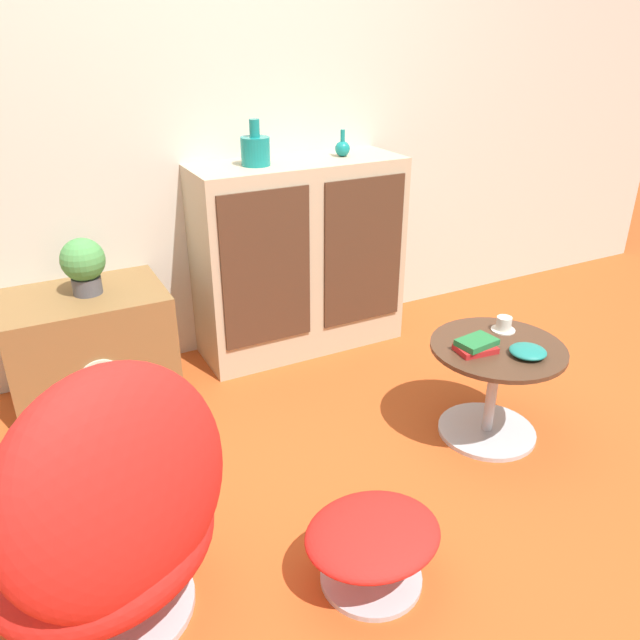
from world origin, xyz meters
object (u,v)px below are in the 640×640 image
at_px(teacup, 504,325).
at_px(egg_chair, 111,519).
at_px(coffee_table, 493,382).
at_px(bowl, 528,351).
at_px(vase_inner_left, 343,148).
at_px(potted_plant, 83,264).
at_px(tv_console, 91,348).
at_px(ottoman, 373,540).
at_px(sideboard, 300,258).
at_px(book_stack, 476,345).
at_px(vase_leftmost, 255,150).

bearing_deg(teacup, egg_chair, -168.86).
height_order(coffee_table, bowl, bowl).
xyz_separation_m(vase_inner_left, potted_plant, (-1.30, -0.05, -0.37)).
xyz_separation_m(tv_console, ottoman, (0.58, -1.51, -0.10)).
bearing_deg(sideboard, bowl, -72.30).
relative_size(sideboard, teacup, 10.55).
relative_size(egg_chair, vase_inner_left, 6.74).
bearing_deg(tv_console, bowl, -38.67).
distance_m(ottoman, bowl, 1.00).
relative_size(ottoman, potted_plant, 1.73).
bearing_deg(book_stack, coffee_table, -5.10).
xyz_separation_m(sideboard, teacup, (0.46, -1.02, -0.05)).
distance_m(potted_plant, teacup, 1.81).
xyz_separation_m(egg_chair, coffee_table, (1.57, 0.23, -0.13)).
xyz_separation_m(sideboard, tv_console, (-1.09, -0.05, -0.24)).
relative_size(sideboard, ottoman, 2.47).
relative_size(ottoman, teacup, 4.27).
relative_size(ottoman, vase_inner_left, 3.31).
bearing_deg(egg_chair, vase_inner_left, 42.68).
xyz_separation_m(ottoman, book_stack, (0.75, 0.45, 0.28)).
bearing_deg(vase_leftmost, book_stack, -67.62).
height_order(egg_chair, bowl, egg_chair).
bearing_deg(book_stack, ottoman, -149.00).
bearing_deg(egg_chair, bowl, 4.27).
distance_m(coffee_table, vase_inner_left, 1.37).
distance_m(teacup, book_stack, 0.24).
height_order(egg_chair, book_stack, egg_chair).
bearing_deg(bowl, vase_leftmost, 116.40).
height_order(ottoman, book_stack, book_stack).
distance_m(egg_chair, ottoman, 0.78).
bearing_deg(teacup, potted_plant, 147.29).
height_order(vase_leftmost, bowl, vase_leftmost).
distance_m(vase_leftmost, vase_inner_left, 0.47).
bearing_deg(coffee_table, tv_console, 143.25).
xyz_separation_m(vase_inner_left, teacup, (0.21, -1.02, -0.59)).
bearing_deg(vase_leftmost, vase_inner_left, 0.00).
distance_m(tv_console, bowl, 1.90).
distance_m(ottoman, vase_inner_left, 1.94).
bearing_deg(potted_plant, tv_console, -179.07).
bearing_deg(teacup, sideboard, 114.30).
xyz_separation_m(coffee_table, teacup, (0.11, 0.10, 0.20)).
xyz_separation_m(potted_plant, teacup, (1.52, -0.97, -0.21)).
bearing_deg(tv_console, teacup, -32.17).
bearing_deg(tv_console, sideboard, 2.41).
relative_size(sideboard, coffee_table, 1.96).
height_order(vase_leftmost, vase_inner_left, vase_leftmost).
height_order(egg_chair, coffee_table, egg_chair).
xyz_separation_m(ottoman, bowl, (0.90, 0.33, 0.28)).
height_order(sideboard, tv_console, sideboard).
bearing_deg(tv_console, coffee_table, -36.75).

